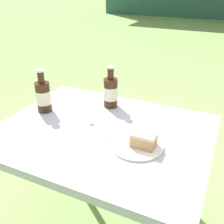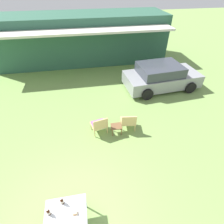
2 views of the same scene
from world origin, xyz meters
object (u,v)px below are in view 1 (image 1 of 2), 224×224
cake_on_plate (140,142)px  patio_table (103,141)px  cola_bottle_near (111,92)px  cola_bottle_far (43,96)px

cake_on_plate → patio_table: bearing=165.3°
cola_bottle_near → cola_bottle_far: same height
patio_table → cola_bottle_far: 0.41m
patio_table → cake_on_plate: size_ratio=4.29×
cake_on_plate → cola_bottle_near: cola_bottle_near is taller
patio_table → cake_on_plate: cake_on_plate is taller
cola_bottle_near → patio_table: bearing=-72.6°
cake_on_plate → cola_bottle_near: size_ratio=1.00×
patio_table → cola_bottle_near: cola_bottle_near is taller
patio_table → cola_bottle_near: (-0.08, 0.25, 0.15)m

